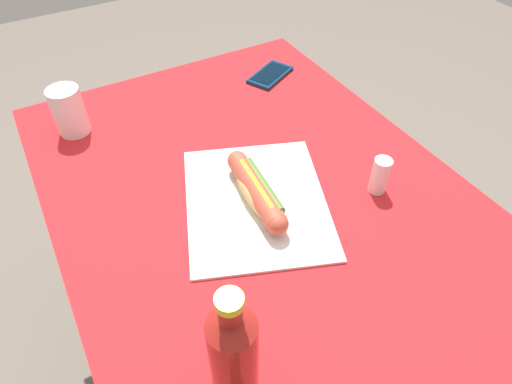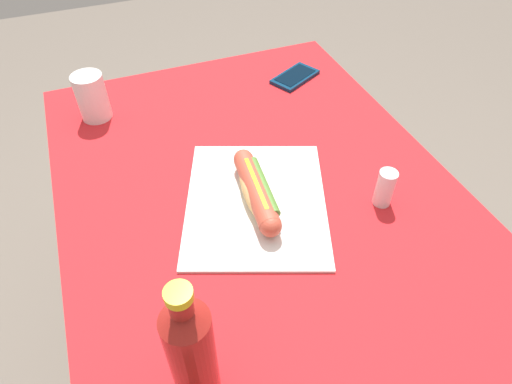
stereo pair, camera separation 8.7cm
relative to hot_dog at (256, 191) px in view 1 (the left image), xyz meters
The scene contains 8 objects.
ground_plane 0.79m from the hot_dog, 142.90° to the left, with size 6.00×6.00×0.00m, color #6B6056.
dining_table 0.18m from the hot_dog, 142.90° to the left, with size 1.10×0.80×0.75m.
paper_wrapper 0.03m from the hot_dog, 95.13° to the right, with size 0.34×0.28×0.01m, color silver.
hot_dog is the anchor object (origin of this frame).
cell_phone 0.48m from the hot_dog, 146.11° to the left, with size 0.13×0.15×0.01m.
soda_bottle 0.39m from the hot_dog, 33.60° to the right, with size 0.06×0.06×0.26m.
drinking_cup 0.49m from the hot_dog, 147.96° to the right, with size 0.07×0.07×0.11m, color white.
salt_shaker 0.25m from the hot_dog, 68.97° to the left, with size 0.04×0.04×0.08m, color silver.
Camera 1 is at (0.56, -0.32, 1.40)m, focal length 31.34 mm.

